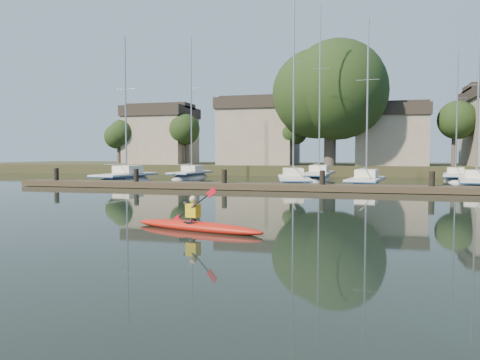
% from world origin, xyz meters
% --- Properties ---
extents(ground, '(160.00, 160.00, 0.00)m').
position_xyz_m(ground, '(0.00, 0.00, 0.00)').
color(ground, black).
rests_on(ground, ground).
extents(kayak, '(4.25, 1.70, 1.36)m').
position_xyz_m(kayak, '(0.77, -1.31, 0.17)').
color(kayak, '#B3280D').
rests_on(kayak, ground).
extents(dock, '(34.00, 2.00, 1.80)m').
position_xyz_m(dock, '(0.00, 14.00, 0.20)').
color(dock, '#463B28').
rests_on(dock, ground).
extents(sailboat_0, '(2.71, 8.08, 12.62)m').
position_xyz_m(sailboat_0, '(-12.65, 19.22, -0.21)').
color(sailboat_0, silver).
rests_on(sailboat_0, ground).
extents(sailboat_2, '(3.71, 9.05, 14.60)m').
position_xyz_m(sailboat_2, '(0.63, 18.51, -0.18)').
color(sailboat_2, silver).
rests_on(sailboat_2, ground).
extents(sailboat_3, '(2.99, 7.81, 12.27)m').
position_xyz_m(sailboat_3, '(5.49, 18.33, -0.18)').
color(sailboat_3, silver).
rests_on(sailboat_3, ground).
extents(sailboat_4, '(3.07, 6.95, 11.40)m').
position_xyz_m(sailboat_4, '(12.21, 18.56, -0.18)').
color(sailboat_4, silver).
rests_on(sailboat_4, ground).
extents(sailboat_5, '(2.04, 8.49, 14.04)m').
position_xyz_m(sailboat_5, '(-9.92, 26.39, -0.17)').
color(sailboat_5, silver).
rests_on(sailboat_5, ground).
extents(sailboat_6, '(2.36, 10.19, 16.13)m').
position_xyz_m(sailboat_6, '(1.64, 26.54, -0.19)').
color(sailboat_6, silver).
rests_on(sailboat_6, ground).
extents(sailboat_7, '(3.05, 7.40, 11.59)m').
position_xyz_m(sailboat_7, '(12.54, 27.27, -0.17)').
color(sailboat_7, silver).
rests_on(sailboat_7, ground).
extents(shore, '(90.00, 25.25, 12.75)m').
position_xyz_m(shore, '(1.61, 40.29, 3.23)').
color(shore, '#2D381C').
rests_on(shore, ground).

